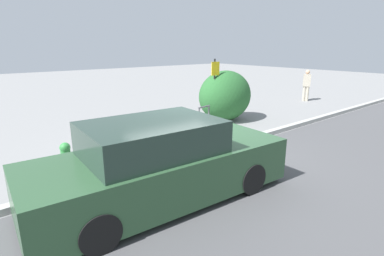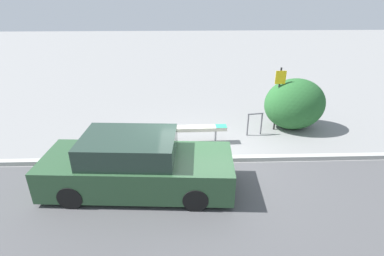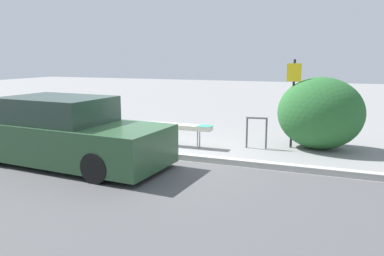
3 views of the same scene
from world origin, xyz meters
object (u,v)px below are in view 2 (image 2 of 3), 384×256
Objects in this scene: fire_hydrant at (114,138)px; parked_car_near at (136,166)px; bench at (192,129)px; bike_rack at (255,122)px; sign_post at (278,94)px.

fire_hydrant is 2.35m from parked_car_near.
bench is 0.49× the size of parked_car_near.
bench is at bearing 7.67° from fire_hydrant.
sign_post is (0.84, 0.40, 0.88)m from bike_rack.
fire_hydrant is at bearing -169.48° from bike_rack.
bench is 2.84× the size of bike_rack.
bike_rack is 1.28m from sign_post.
parked_car_near reaches higher than fire_hydrant.
sign_post reaches higher than fire_hydrant.
sign_post is 5.70m from parked_car_near.
bike_rack is 4.75m from parked_car_near.
bike_rack is 4.78m from fire_hydrant.
sign_post reaches higher than parked_car_near.
bench is 2.29m from bike_rack.
parked_car_near reaches higher than bike_rack.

